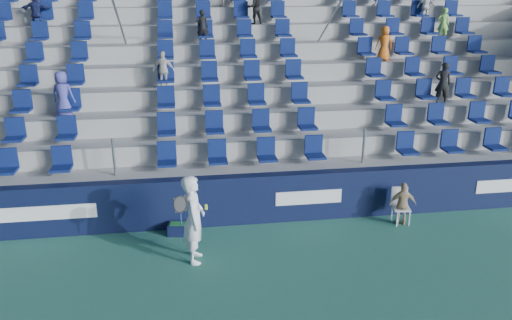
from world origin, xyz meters
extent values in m
plane|color=#30715A|center=(0.00, 0.00, 0.00)|extent=(70.00, 70.00, 0.00)
cube|color=black|center=(0.00, 3.15, 0.60)|extent=(24.00, 0.30, 1.20)
cube|color=white|center=(-5.00, 2.99, 0.62)|extent=(3.20, 0.02, 0.34)
cube|color=white|center=(1.50, 2.99, 0.62)|extent=(1.60, 0.02, 0.34)
cube|color=gray|center=(0.00, 3.72, 0.60)|extent=(24.00, 0.85, 1.20)
cube|color=gray|center=(0.00, 4.57, 0.85)|extent=(24.00, 0.85, 1.70)
cube|color=gray|center=(0.00, 5.42, 1.10)|extent=(24.00, 0.85, 2.20)
cube|color=gray|center=(0.00, 6.28, 1.35)|extent=(24.00, 0.85, 2.70)
cube|color=gray|center=(0.00, 7.12, 1.60)|extent=(24.00, 0.85, 3.20)
cube|color=gray|center=(0.00, 7.97, 1.85)|extent=(24.00, 0.85, 3.70)
cube|color=gray|center=(0.00, 8.82, 2.10)|extent=(24.00, 0.85, 4.20)
cube|color=gray|center=(0.00, 9.68, 2.35)|extent=(24.00, 0.85, 4.70)
cube|color=gray|center=(0.00, 10.52, 2.60)|extent=(24.00, 0.85, 5.20)
cube|color=gray|center=(0.00, 11.20, 3.10)|extent=(24.00, 0.50, 6.20)
cube|color=#0D1B50|center=(0.00, 3.72, 1.55)|extent=(16.05, 0.50, 0.70)
cube|color=#0D1B50|center=(0.00, 4.57, 2.05)|extent=(16.05, 0.50, 0.70)
cube|color=#0D1B50|center=(0.00, 5.42, 2.55)|extent=(16.05, 0.50, 0.70)
cube|color=#0D1B50|center=(0.00, 6.28, 3.05)|extent=(16.05, 0.50, 0.70)
cube|color=#0D1B50|center=(0.00, 7.12, 3.55)|extent=(16.05, 0.50, 0.70)
cube|color=#0D1B50|center=(0.00, 7.97, 4.05)|extent=(16.05, 0.50, 0.70)
cube|color=#0D1B50|center=(0.00, 8.82, 4.55)|extent=(16.05, 0.50, 0.70)
cylinder|color=gray|center=(-3.00, 7.12, 4.35)|extent=(0.06, 7.68, 4.55)
cylinder|color=gray|center=(3.00, 7.12, 4.35)|extent=(0.06, 7.68, 4.55)
imported|color=#424291|center=(-4.36, 5.38, 2.79)|extent=(0.66, 0.52, 1.18)
imported|color=black|center=(-0.69, 7.92, 4.20)|extent=(0.37, 0.25, 1.00)
imported|color=beige|center=(-1.85, 6.23, 3.20)|extent=(0.63, 0.37, 1.01)
imported|color=navy|center=(-5.62, 8.77, 4.70)|extent=(0.96, 0.42, 1.00)
imported|color=orange|center=(4.74, 7.08, 3.72)|extent=(0.54, 0.39, 1.04)
imported|color=black|center=(5.87, 5.38, 2.79)|extent=(0.50, 0.41, 1.18)
imported|color=#83D153|center=(7.03, 7.92, 4.20)|extent=(0.42, 0.34, 1.00)
imported|color=silver|center=(6.79, 8.77, 4.70)|extent=(0.60, 0.26, 1.01)
imported|color=black|center=(1.02, 8.77, 4.70)|extent=(0.56, 0.48, 1.01)
imported|color=white|center=(-1.25, 1.57, 0.94)|extent=(0.49, 0.71, 1.87)
cylinder|color=navy|center=(-1.50, 1.32, 1.09)|extent=(0.03, 0.03, 0.28)
torus|color=black|center=(-1.50, 1.32, 1.39)|extent=(0.30, 0.17, 0.28)
plane|color=#262626|center=(-1.50, 1.32, 1.39)|extent=(0.30, 0.16, 0.29)
sphere|color=#B1CB2F|center=(-1.00, 1.37, 1.25)|extent=(0.07, 0.07, 0.07)
sphere|color=#B1CB2F|center=(-1.00, 1.43, 1.28)|extent=(0.07, 0.07, 0.07)
cube|color=white|center=(3.65, 2.55, 0.40)|extent=(0.45, 0.45, 0.04)
cube|color=white|center=(3.65, 2.73, 0.64)|extent=(0.38, 0.11, 0.47)
cylinder|color=white|center=(3.50, 2.40, 0.19)|extent=(0.03, 0.03, 0.38)
cylinder|color=white|center=(3.81, 2.40, 0.19)|extent=(0.03, 0.03, 0.38)
cylinder|color=white|center=(3.50, 2.70, 0.19)|extent=(0.03, 0.03, 0.38)
cylinder|color=white|center=(3.81, 2.70, 0.19)|extent=(0.03, 0.03, 0.38)
imported|color=tan|center=(3.65, 2.50, 0.53)|extent=(0.66, 0.38, 1.06)
cube|color=black|center=(-1.59, 2.75, 0.13)|extent=(0.52, 0.39, 0.26)
cube|color=#1E662D|center=(-1.59, 2.75, 0.19)|extent=(0.42, 0.29, 0.16)
camera|label=1|loc=(-1.31, -7.61, 5.43)|focal=35.00mm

